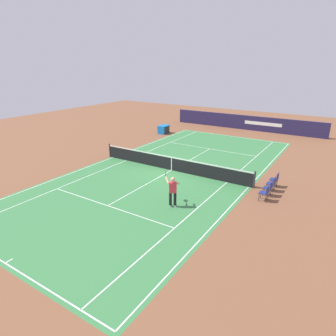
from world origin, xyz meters
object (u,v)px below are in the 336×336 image
tennis_ball (170,205)px  equipment_cart_tarped (164,129)px  tennis_player_near (173,190)px  spectator_chair_1 (272,183)px  spectator_chair_0 (275,179)px  tennis_net (172,164)px  spectator_chair_3 (265,192)px  spectator_chair_2 (269,187)px

tennis_ball → equipment_cart_tarped: equipment_cart_tarped is taller
tennis_player_near → spectator_chair_1: size_ratio=1.93×
tennis_ball → spectator_chair_0: 6.86m
tennis_net → spectator_chair_3: 6.95m
tennis_player_near → spectator_chair_2: 5.59m
spectator_chair_1 → equipment_cart_tarped: spectator_chair_1 is taller
tennis_ball → equipment_cart_tarped: size_ratio=0.05×
spectator_chair_0 → equipment_cart_tarped: (-8.40, -13.52, -0.08)m
spectator_chair_0 → tennis_net: bearing=-82.5°
spectator_chair_0 → equipment_cart_tarped: size_ratio=0.70×
spectator_chair_3 → equipment_cart_tarped: (-10.68, -13.52, -0.08)m
tennis_player_near → spectator_chair_0: size_ratio=1.93×
tennis_ball → spectator_chair_1: spectator_chair_1 is taller
tennis_player_near → spectator_chair_3: bearing=129.7°
tennis_player_near → spectator_chair_3: (-3.23, 3.90, -0.41)m
spectator_chair_2 → spectator_chair_3: bearing=0.0°
tennis_player_near → spectator_chair_0: tennis_player_near is taller
tennis_net → spectator_chair_3: (1.39, 6.80, 0.03)m
spectator_chair_1 → spectator_chair_3: same height
tennis_ball → spectator_chair_1: (-4.74, 4.06, 0.49)m
spectator_chair_0 → spectator_chair_3: (2.28, 0.00, 0.00)m
spectator_chair_1 → tennis_net: bearing=-88.9°
spectator_chair_0 → tennis_player_near: bearing=-35.3°
equipment_cart_tarped → spectator_chair_0: bearing=58.1°
spectator_chair_3 → spectator_chair_2: bearing=180.0°
tennis_player_near → spectator_chair_0: bearing=144.7°
tennis_net → spectator_chair_0: 6.86m
spectator_chair_0 → spectator_chair_1: (0.76, 0.00, 0.00)m
spectator_chair_3 → equipment_cart_tarped: spectator_chair_3 is taller
tennis_player_near → spectator_chair_3: 5.08m
spectator_chair_0 → spectator_chair_2: (1.52, 0.00, 0.00)m
spectator_chair_2 → equipment_cart_tarped: size_ratio=0.70×
spectator_chair_2 → spectator_chair_3: size_ratio=1.00×
tennis_player_near → spectator_chair_2: tennis_player_near is taller
equipment_cart_tarped → spectator_chair_1: bearing=55.9°
tennis_ball → tennis_player_near: bearing=87.3°
tennis_ball → spectator_chair_2: bearing=134.5°
tennis_ball → spectator_chair_3: spectator_chair_3 is taller
tennis_player_near → spectator_chair_1: (-4.75, 3.90, -0.41)m
spectator_chair_2 → spectator_chair_3: 0.76m
equipment_cart_tarped → spectator_chair_3: bearing=51.7°
tennis_player_near → tennis_ball: bearing=-92.7°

